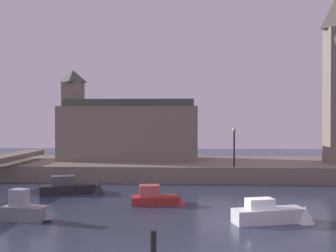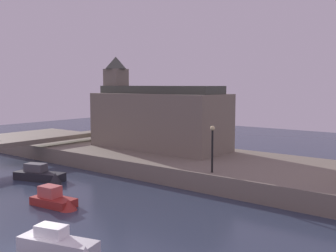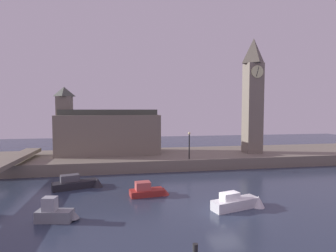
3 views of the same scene
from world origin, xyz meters
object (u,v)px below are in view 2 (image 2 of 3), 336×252
Objects in this scene: boat_barge_dark at (43,176)px; boat_ferry_white at (63,247)px; parliament_hall at (156,117)px; streetlamp at (212,143)px; boat_dinghy_red at (57,200)px.

boat_ferry_white is at bearing -31.14° from boat_barge_dark.
boat_ferry_white is (11.68, -20.88, -4.27)m from parliament_hall.
streetlamp reaches higher than boat_barge_dark.
streetlamp is at bearing 24.73° from boat_barge_dark.
boat_barge_dark is at bearing -155.27° from streetlamp.
boat_dinghy_red is at bearing -122.64° from streetlamp.
parliament_hall reaches higher than boat_dinghy_red.
parliament_hall is 4.11× the size of streetlamp.
boat_dinghy_red is at bearing -73.30° from parliament_hall.
parliament_hall is 13.45m from boat_barge_dark.
parliament_hall is at bearing 119.21° from boat_ferry_white.
boat_barge_dark reaches higher than boat_ferry_white.
boat_barge_dark is (-2.06, -12.58, -4.29)m from parliament_hall.
boat_dinghy_red is at bearing 145.67° from boat_ferry_white.
boat_ferry_white reaches higher than boat_dinghy_red.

